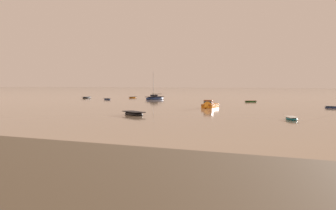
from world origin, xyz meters
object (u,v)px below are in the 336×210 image
object	(u,v)px
rowboat_moored_1	(107,99)
rowboat_moored_3	(251,101)
sailboat_moored_1	(155,98)
rowboat_moored_8	(334,107)
rowboat_moored_5	(134,114)
motorboat_moored_0	(209,106)
rowboat_moored_2	(291,119)
rowboat_moored_0	(87,98)
rowboat_moored_6	(133,97)

from	to	relation	value
rowboat_moored_1	rowboat_moored_3	size ratio (longest dim) A/B	1.10
rowboat_moored_1	sailboat_moored_1	bearing A→B (deg)	67.46
rowboat_moored_3	rowboat_moored_8	bearing A→B (deg)	103.05
rowboat_moored_5	motorboat_moored_0	bearing A→B (deg)	114.61
rowboat_moored_5	sailboat_moored_1	world-z (taller)	sailboat_moored_1
rowboat_moored_2	rowboat_moored_8	size ratio (longest dim) A/B	0.98
rowboat_moored_0	sailboat_moored_1	xyz separation A→B (m)	(22.63, 0.12, 0.18)
rowboat_moored_5	sailboat_moored_1	xyz separation A→B (m)	(-25.26, 52.41, 0.15)
rowboat_moored_3	motorboat_moored_0	xyz separation A→B (m)	(0.34, -27.36, 0.19)
rowboat_moored_0	rowboat_moored_8	size ratio (longest dim) A/B	1.14
rowboat_moored_1	rowboat_moored_2	size ratio (longest dim) A/B	0.97
sailboat_moored_1	rowboat_moored_8	xyz separation A→B (m)	(47.64, -22.88, -0.20)
rowboat_moored_3	motorboat_moored_0	distance (m)	27.37
rowboat_moored_3	sailboat_moored_1	bearing A→B (deg)	-42.66
motorboat_moored_0	sailboat_moored_1	distance (m)	42.18
rowboat_moored_3	rowboat_moored_5	bearing A→B (deg)	53.23
rowboat_moored_3	rowboat_moored_8	size ratio (longest dim) A/B	0.87
rowboat_moored_0	rowboat_moored_6	bearing A→B (deg)	120.48
rowboat_moored_6	sailboat_moored_1	distance (m)	14.05
rowboat_moored_0	rowboat_moored_3	bearing A→B (deg)	79.94
rowboat_moored_1	rowboat_moored_0	bearing A→B (deg)	-177.58
rowboat_moored_1	rowboat_moored_2	xyz separation A→B (m)	(56.14, -43.22, 0.00)
rowboat_moored_6	rowboat_moored_8	xyz separation A→B (m)	(59.33, -30.67, 0.00)
rowboat_moored_0	rowboat_moored_2	world-z (taller)	rowboat_moored_0
motorboat_moored_0	rowboat_moored_8	xyz separation A→B (m)	(19.69, 8.70, -0.18)
rowboat_moored_3	rowboat_moored_6	xyz separation A→B (m)	(-39.30, 12.01, 0.01)
rowboat_moored_2	sailboat_moored_1	xyz separation A→B (m)	(-45.72, 50.46, 0.20)
rowboat_moored_2	rowboat_moored_3	xyz separation A→B (m)	(-18.11, 46.24, -0.01)
rowboat_moored_8	rowboat_moored_6	bearing A→B (deg)	-12.51
rowboat_moored_0	rowboat_moored_8	bearing A→B (deg)	66.66
rowboat_moored_3	rowboat_moored_8	xyz separation A→B (m)	(20.03, -18.66, 0.01)
rowboat_moored_2	sailboat_moored_1	world-z (taller)	sailboat_moored_1
motorboat_moored_0	sailboat_moored_1	xyz separation A→B (m)	(-27.95, 31.58, 0.03)
rowboat_moored_2	motorboat_moored_0	distance (m)	25.93
rowboat_moored_0	rowboat_moored_1	size ratio (longest dim) A/B	1.21
motorboat_moored_0	rowboat_moored_5	distance (m)	21.00
rowboat_moored_0	rowboat_moored_8	world-z (taller)	rowboat_moored_0
rowboat_moored_0	sailboat_moored_1	distance (m)	22.63
rowboat_moored_1	rowboat_moored_3	xyz separation A→B (m)	(38.03, 3.02, -0.01)
rowboat_moored_3	sailboat_moored_1	world-z (taller)	sailboat_moored_1
rowboat_moored_1	motorboat_moored_0	xyz separation A→B (m)	(38.37, -24.34, 0.18)
rowboat_moored_0	sailboat_moored_1	size ratio (longest dim) A/B	0.50
rowboat_moored_0	rowboat_moored_6	world-z (taller)	rowboat_moored_0
rowboat_moored_0	rowboat_moored_6	xyz separation A→B (m)	(10.94, 7.91, -0.03)
rowboat_moored_0	rowboat_moored_5	size ratio (longest dim) A/B	0.85
rowboat_moored_0	rowboat_moored_3	world-z (taller)	rowboat_moored_0
rowboat_moored_2	sailboat_moored_1	distance (m)	68.10
rowboat_moored_0	rowboat_moored_2	distance (m)	84.89
rowboat_moored_5	sailboat_moored_1	bearing A→B (deg)	147.72
rowboat_moored_5	rowboat_moored_8	bearing A→B (deg)	84.82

